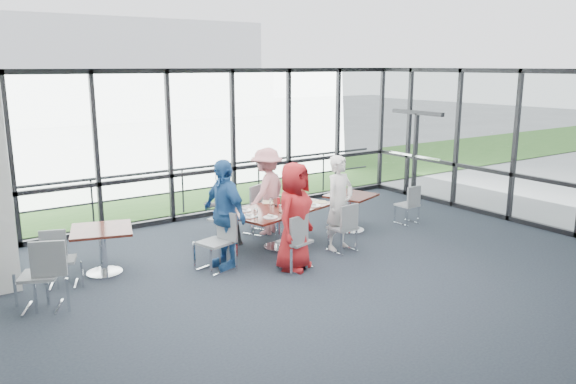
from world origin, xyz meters
TOP-DOWN VIEW (x-y plane):
  - floor at (0.00, 0.00)m, footprint 12.00×10.00m
  - ceiling at (0.00, 0.00)m, footprint 12.00×10.00m
  - curtain_wall_back at (0.00, 5.00)m, footprint 12.00×0.10m
  - curtain_wall_right at (6.00, 0.00)m, footprint 0.10×10.00m
  - exit_door at (6.00, 3.75)m, footprint 0.12×1.60m
  - apron at (0.00, 10.00)m, footprint 80.00×70.00m
  - grass_strip at (0.00, 8.00)m, footprint 80.00×5.00m
  - hangar_main at (4.00, 32.00)m, footprint 24.00×10.00m
  - guard_rail at (0.00, 5.60)m, footprint 12.00×0.06m
  - main_table at (0.89, 2.27)m, footprint 2.16×1.53m
  - side_table_left at (-2.14, 2.76)m, footprint 1.14×1.14m
  - side_table_right at (2.67, 2.34)m, footprint 1.07×1.07m
  - diner_near_left at (0.50, 1.23)m, footprint 1.03×0.91m
  - diner_near_right at (1.76, 1.61)m, footprint 0.68×0.54m
  - diner_far_left at (0.12, 2.95)m, footprint 0.78×0.52m
  - diner_far_right at (1.22, 3.17)m, footprint 1.24×1.03m
  - diner_end at (-0.38, 1.97)m, footprint 0.69×1.11m
  - chair_main_nl at (0.51, 1.23)m, footprint 0.55×0.55m
  - chair_main_nr at (1.71, 1.45)m, footprint 0.46×0.46m
  - chair_main_fl at (0.21, 3.07)m, footprint 0.60×0.60m
  - chair_main_fr at (1.05, 3.25)m, footprint 0.59×0.59m
  - chair_main_end at (-0.60, 1.89)m, footprint 0.57×0.57m
  - chair_spare_la at (-3.24, 1.89)m, footprint 0.64×0.64m
  - chair_spare_lb at (-2.80, 2.60)m, footprint 0.52×0.52m
  - chair_spare_r at (3.99, 2.07)m, footprint 0.41×0.41m
  - plate_nl at (0.41, 1.79)m, footprint 0.25×0.25m
  - plate_nr at (1.50, 2.04)m, footprint 0.28×0.28m
  - plate_fl at (0.28, 2.44)m, footprint 0.25×0.25m
  - plate_fr at (1.28, 2.66)m, footprint 0.25×0.25m
  - plate_end at (0.13, 2.05)m, footprint 0.27×0.27m
  - tumbler_a at (0.74, 1.97)m, footprint 0.07×0.07m
  - tumbler_b at (1.21, 2.13)m, footprint 0.06×0.06m
  - tumbler_c at (0.89, 2.51)m, footprint 0.07×0.07m
  - tumbler_d at (0.21, 1.94)m, footprint 0.08×0.08m
  - menu_a at (0.81, 1.80)m, footprint 0.35×0.34m
  - menu_b at (1.76, 2.20)m, footprint 0.35×0.30m
  - menu_c at (0.97, 2.74)m, footprint 0.29×0.33m
  - condiment_caddy at (0.94, 2.36)m, footprint 0.10×0.07m
  - ketchup_bottle at (0.92, 2.31)m, footprint 0.06×0.06m
  - green_bottle at (1.00, 2.37)m, footprint 0.05×0.05m

SIDE VIEW (x-z plane):
  - apron at x=0.00m, z-range -0.03..-0.01m
  - floor at x=0.00m, z-range -0.02..0.00m
  - grass_strip at x=0.00m, z-range 0.01..0.01m
  - chair_spare_r at x=3.99m, z-range 0.00..0.81m
  - chair_spare_lb at x=-2.80m, z-range 0.00..0.82m
  - chair_main_nr at x=1.71m, z-range 0.00..0.87m
  - chair_main_fr at x=1.05m, z-range 0.00..0.91m
  - chair_main_nl at x=0.51m, z-range 0.00..0.92m
  - chair_main_fl at x=0.21m, z-range 0.00..0.93m
  - chair_main_end at x=-0.60m, z-range 0.00..0.94m
  - chair_spare_la at x=-3.24m, z-range 0.00..0.98m
  - guard_rail at x=0.00m, z-range 0.47..0.53m
  - main_table at x=0.89m, z-range 0.25..1.00m
  - side_table_right at x=2.67m, z-range 0.25..1.00m
  - side_table_left at x=-2.14m, z-range 0.27..1.02m
  - menu_a at x=0.81m, z-range 0.75..0.75m
  - menu_b at x=1.76m, z-range 0.75..0.75m
  - menu_c at x=0.97m, z-range 0.75..0.75m
  - plate_nl at x=0.41m, z-range 0.75..0.76m
  - plate_nr at x=1.50m, z-range 0.75..0.76m
  - plate_fl at x=0.28m, z-range 0.75..0.76m
  - plate_fr at x=1.28m, z-range 0.75..0.76m
  - plate_end at x=0.13m, z-range 0.75..0.76m
  - condiment_caddy at x=0.94m, z-range 0.75..0.79m
  - diner_far_left at x=0.12m, z-range 0.00..1.55m
  - tumbler_b at x=1.21m, z-range 0.75..0.88m
  - tumbler_c at x=0.89m, z-range 0.75..0.89m
  - tumbler_a at x=0.74m, z-range 0.75..0.89m
  - tumbler_d at x=0.21m, z-range 0.75..0.90m
  - ketchup_bottle at x=0.92m, z-range 0.75..0.93m
  - green_bottle at x=1.00m, z-range 0.75..0.95m
  - diner_far_right at x=1.22m, z-range 0.00..1.71m
  - diner_near_right at x=1.76m, z-range 0.00..1.71m
  - diner_near_left at x=0.50m, z-range 0.00..1.77m
  - diner_end at x=-0.38m, z-range 0.00..1.80m
  - exit_door at x=6.00m, z-range 0.00..2.10m
  - curtain_wall_back at x=0.00m, z-range 0.00..3.20m
  - curtain_wall_right at x=6.00m, z-range 0.00..3.20m
  - hangar_main at x=4.00m, z-range 0.00..6.00m
  - ceiling at x=0.00m, z-range 3.18..3.22m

